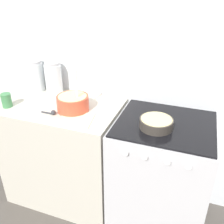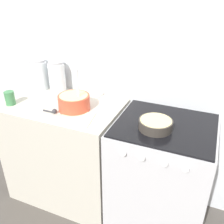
# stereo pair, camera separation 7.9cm
# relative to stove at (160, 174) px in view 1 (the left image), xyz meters

# --- Properties ---
(wall_back) EXTENTS (4.87, 0.05, 2.40)m
(wall_back) POSITION_rel_stove_xyz_m (-0.36, 0.33, 0.74)
(wall_back) COLOR silver
(wall_back) RESTS_ON ground_plane
(countertop_cabinet) EXTENTS (0.93, 0.60, 0.91)m
(countertop_cabinet) POSITION_rel_stove_xyz_m (-0.82, 0.00, 0.00)
(countertop_cabinet) COLOR beige
(countertop_cabinet) RESTS_ON ground_plane
(stove) EXTENTS (0.68, 0.62, 0.91)m
(stove) POSITION_rel_stove_xyz_m (0.00, 0.00, 0.00)
(stove) COLOR silver
(stove) RESTS_ON ground_plane
(mixing_bowl) EXTENTS (0.24, 0.24, 0.32)m
(mixing_bowl) POSITION_rel_stove_xyz_m (-0.68, -0.04, 0.52)
(mixing_bowl) COLOR #D84C33
(mixing_bowl) RESTS_ON countertop_cabinet
(baking_pan) EXTENTS (0.22, 0.22, 0.07)m
(baking_pan) POSITION_rel_stove_xyz_m (-0.05, -0.08, 0.49)
(baking_pan) COLOR #38332D
(baking_pan) RESTS_ON stove
(storage_jar_left) EXTENTS (0.16, 0.16, 0.26)m
(storage_jar_left) POSITION_rel_stove_xyz_m (-1.18, 0.20, 0.57)
(storage_jar_left) COLOR silver
(storage_jar_left) RESTS_ON countertop_cabinet
(storage_jar_middle) EXTENTS (0.14, 0.14, 0.27)m
(storage_jar_middle) POSITION_rel_stove_xyz_m (-0.99, 0.20, 0.57)
(storage_jar_middle) COLOR silver
(storage_jar_middle) RESTS_ON countertop_cabinet
(tin_can) EXTENTS (0.07, 0.07, 0.11)m
(tin_can) POSITION_rel_stove_xyz_m (-1.19, -0.16, 0.51)
(tin_can) COLOR #3F7F4C
(tin_can) RESTS_ON countertop_cabinet
(recipe_page) EXTENTS (0.27, 0.26, 0.01)m
(recipe_page) POSITION_rel_stove_xyz_m (-0.60, -0.17, 0.46)
(recipe_page) COLOR beige
(recipe_page) RESTS_ON countertop_cabinet
(measuring_spoon) EXTENTS (0.12, 0.04, 0.04)m
(measuring_spoon) POSITION_rel_stove_xyz_m (-0.80, -0.16, 0.47)
(measuring_spoon) COLOR #333338
(measuring_spoon) RESTS_ON countertop_cabinet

